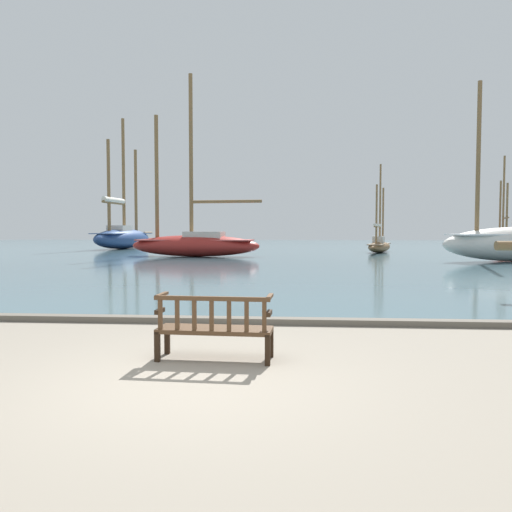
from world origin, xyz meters
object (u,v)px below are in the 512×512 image
object	(u,v)px
sailboat_distant_harbor	(195,242)
sailboat_nearest_port	(123,236)
sailboat_far_port	(379,245)
park_bench	(214,327)
sailboat_mid_port	(503,244)

from	to	relation	value
sailboat_distant_harbor	sailboat_nearest_port	world-z (taller)	sailboat_nearest_port
sailboat_nearest_port	sailboat_far_port	world-z (taller)	sailboat_nearest_port
sailboat_distant_harbor	sailboat_nearest_port	bearing A→B (deg)	125.61
park_bench	sailboat_mid_port	bearing A→B (deg)	62.91
park_bench	sailboat_far_port	xyz separation A→B (m)	(7.78, 32.92, 0.22)
park_bench	sailboat_distant_harbor	world-z (taller)	sailboat_distant_harbor
sailboat_far_port	park_bench	bearing A→B (deg)	-103.30
sailboat_distant_harbor	sailboat_nearest_port	size ratio (longest dim) A/B	0.96
sailboat_mid_port	sailboat_far_port	bearing A→B (deg)	-164.62
park_bench	sailboat_nearest_port	distance (m)	41.75
park_bench	sailboat_distant_harbor	distance (m)	26.27
sailboat_far_port	sailboat_mid_port	world-z (taller)	sailboat_mid_port
park_bench	sailboat_far_port	world-z (taller)	sailboat_far_port
park_bench	sailboat_distant_harbor	bearing A→B (deg)	101.97
sailboat_far_port	sailboat_mid_port	size ratio (longest dim) A/B	0.88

